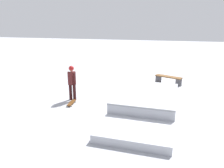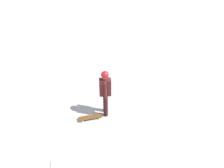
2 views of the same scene
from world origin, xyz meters
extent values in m
plane|color=#A8AAB2|center=(0.00, 0.00, 0.00)|extent=(60.00, 60.00, 0.00)
cube|color=#B0B3BB|center=(-0.51, 0.42, 0.35)|extent=(3.80, 2.88, 0.70)
cube|color=#B0B3BB|center=(2.18, 0.20, 0.15)|extent=(2.00, 2.74, 0.30)
cylinder|color=gray|center=(1.28, 0.27, 0.70)|extent=(0.29, 2.60, 0.08)
cylinder|color=black|center=(-0.73, -3.32, 0.41)|extent=(0.15, 0.15, 0.82)
cylinder|color=black|center=(-0.70, -3.11, 0.41)|extent=(0.15, 0.15, 0.82)
cube|color=#4C1919|center=(-0.72, -3.22, 1.12)|extent=(0.41, 0.28, 0.60)
cylinder|color=#4C1919|center=(-0.75, -3.39, 1.12)|extent=(0.09, 0.09, 0.60)
cylinder|color=#4C1919|center=(-0.69, -3.04, 1.12)|extent=(0.09, 0.09, 0.60)
sphere|color=tan|center=(-0.72, -3.22, 1.57)|extent=(0.22, 0.22, 0.22)
sphere|color=#A51919|center=(-0.72, -3.22, 1.60)|extent=(0.25, 0.25, 0.25)
cube|color=#593314|center=(-0.16, -3.06, 0.08)|extent=(0.80, 0.22, 0.02)
cylinder|color=silver|center=(-0.43, -3.18, 0.03)|extent=(0.06, 0.03, 0.06)
cylinder|color=silver|center=(-0.44, -2.95, 0.03)|extent=(0.06, 0.03, 0.06)
cylinder|color=silver|center=(0.13, -3.17, 0.03)|extent=(0.06, 0.03, 0.06)
cylinder|color=silver|center=(0.12, -2.94, 0.03)|extent=(0.06, 0.03, 0.06)
cube|color=brown|center=(-4.54, 1.47, 0.45)|extent=(1.02, 1.62, 0.06)
cube|color=#4C4C51|center=(-4.81, 0.88, 0.21)|extent=(0.08, 0.36, 0.42)
cube|color=#4C4C51|center=(-4.27, 2.06, 0.21)|extent=(0.08, 0.36, 0.42)
camera|label=1|loc=(9.28, 0.91, 4.02)|focal=36.63mm
camera|label=2|loc=(0.72, 3.54, 6.35)|focal=43.40mm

